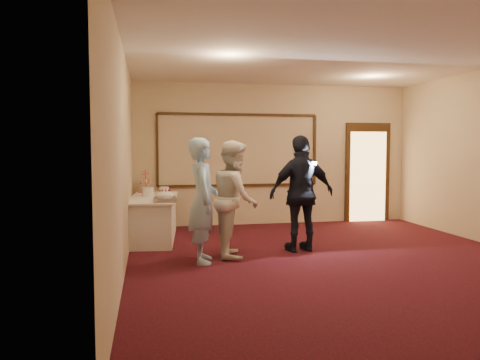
{
  "coord_description": "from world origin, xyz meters",
  "views": [
    {
      "loc": [
        -2.68,
        -6.28,
        1.66
      ],
      "look_at": [
        -1.29,
        0.81,
        1.15
      ],
      "focal_mm": 35.0,
      "sensor_mm": 36.0,
      "label": 1
    }
  ],
  "objects_px": {
    "man": "(203,200)",
    "woman": "(235,199)",
    "cupcake_stand": "(146,183)",
    "plate_stack_b": "(164,191)",
    "pavlova_tray": "(165,197)",
    "guest": "(302,193)",
    "plate_stack_a": "(148,192)",
    "tart": "(167,197)",
    "buffet_table": "(154,218)"
  },
  "relations": [
    {
      "from": "man",
      "to": "woman",
      "type": "xyz_separation_m",
      "value": [
        0.52,
        0.3,
        -0.02
      ]
    },
    {
      "from": "cupcake_stand",
      "to": "woman",
      "type": "xyz_separation_m",
      "value": [
        1.34,
        -2.47,
        -0.06
      ]
    },
    {
      "from": "plate_stack_b",
      "to": "man",
      "type": "xyz_separation_m",
      "value": [
        0.48,
        -2.14,
        0.05
      ]
    },
    {
      "from": "pavlova_tray",
      "to": "man",
      "type": "height_order",
      "value": "man"
    },
    {
      "from": "plate_stack_b",
      "to": "guest",
      "type": "xyz_separation_m",
      "value": [
        2.11,
        -1.71,
        0.08
      ]
    },
    {
      "from": "plate_stack_a",
      "to": "man",
      "type": "relative_size",
      "value": 0.11
    },
    {
      "from": "guest",
      "to": "plate_stack_b",
      "type": "bearing_deg",
      "value": -46.3
    },
    {
      "from": "tart",
      "to": "buffet_table",
      "type": "bearing_deg",
      "value": 121.69
    },
    {
      "from": "plate_stack_a",
      "to": "guest",
      "type": "xyz_separation_m",
      "value": [
        2.4,
        -1.49,
        0.07
      ]
    },
    {
      "from": "tart",
      "to": "guest",
      "type": "height_order",
      "value": "guest"
    },
    {
      "from": "plate_stack_a",
      "to": "woman",
      "type": "relative_size",
      "value": 0.12
    },
    {
      "from": "cupcake_stand",
      "to": "guest",
      "type": "height_order",
      "value": "guest"
    },
    {
      "from": "plate_stack_a",
      "to": "cupcake_stand",
      "type": "bearing_deg",
      "value": 92.5
    },
    {
      "from": "woman",
      "to": "guest",
      "type": "bearing_deg",
      "value": -76.11
    },
    {
      "from": "pavlova_tray",
      "to": "tart",
      "type": "xyz_separation_m",
      "value": [
        0.04,
        0.45,
        -0.05
      ]
    },
    {
      "from": "pavlova_tray",
      "to": "cupcake_stand",
      "type": "height_order",
      "value": "cupcake_stand"
    },
    {
      "from": "buffet_table",
      "to": "guest",
      "type": "distance_m",
      "value": 2.76
    },
    {
      "from": "plate_stack_a",
      "to": "guest",
      "type": "relative_size",
      "value": 0.11
    },
    {
      "from": "buffet_table",
      "to": "man",
      "type": "bearing_deg",
      "value": -69.82
    },
    {
      "from": "plate_stack_a",
      "to": "woman",
      "type": "distance_m",
      "value": 2.07
    },
    {
      "from": "pavlova_tray",
      "to": "guest",
      "type": "relative_size",
      "value": 0.28
    },
    {
      "from": "woman",
      "to": "buffet_table",
      "type": "bearing_deg",
      "value": 45.51
    },
    {
      "from": "plate_stack_b",
      "to": "woman",
      "type": "xyz_separation_m",
      "value": [
        1.0,
        -1.83,
        0.03
      ]
    },
    {
      "from": "buffet_table",
      "to": "cupcake_stand",
      "type": "bearing_deg",
      "value": 98.33
    },
    {
      "from": "plate_stack_a",
      "to": "woman",
      "type": "height_order",
      "value": "woman"
    },
    {
      "from": "cupcake_stand",
      "to": "woman",
      "type": "distance_m",
      "value": 2.81
    },
    {
      "from": "pavlova_tray",
      "to": "tart",
      "type": "bearing_deg",
      "value": 84.42
    },
    {
      "from": "cupcake_stand",
      "to": "buffet_table",
      "type": "bearing_deg",
      "value": -81.67
    },
    {
      "from": "man",
      "to": "plate_stack_b",
      "type": "bearing_deg",
      "value": 16.97
    },
    {
      "from": "cupcake_stand",
      "to": "tart",
      "type": "relative_size",
      "value": 1.89
    },
    {
      "from": "cupcake_stand",
      "to": "tart",
      "type": "xyz_separation_m",
      "value": [
        0.36,
        -1.28,
        -0.15
      ]
    },
    {
      "from": "pavlova_tray",
      "to": "plate_stack_b",
      "type": "bearing_deg",
      "value": 88.91
    },
    {
      "from": "plate_stack_b",
      "to": "guest",
      "type": "relative_size",
      "value": 0.1
    },
    {
      "from": "plate_stack_b",
      "to": "tart",
      "type": "relative_size",
      "value": 0.72
    },
    {
      "from": "man",
      "to": "guest",
      "type": "xyz_separation_m",
      "value": [
        1.62,
        0.43,
        0.03
      ]
    },
    {
      "from": "plate_stack_b",
      "to": "woman",
      "type": "bearing_deg",
      "value": -61.34
    },
    {
      "from": "pavlova_tray",
      "to": "man",
      "type": "bearing_deg",
      "value": -64.33
    },
    {
      "from": "pavlova_tray",
      "to": "plate_stack_b",
      "type": "distance_m",
      "value": 1.09
    },
    {
      "from": "buffet_table",
      "to": "cupcake_stand",
      "type": "height_order",
      "value": "cupcake_stand"
    },
    {
      "from": "tart",
      "to": "man",
      "type": "distance_m",
      "value": 1.56
    },
    {
      "from": "buffet_table",
      "to": "pavlova_tray",
      "type": "xyz_separation_m",
      "value": [
        0.18,
        -0.8,
        0.46
      ]
    },
    {
      "from": "man",
      "to": "pavlova_tray",
      "type": "bearing_deg",
      "value": 29.97
    },
    {
      "from": "cupcake_stand",
      "to": "man",
      "type": "height_order",
      "value": "man"
    },
    {
      "from": "buffet_table",
      "to": "pavlova_tray",
      "type": "bearing_deg",
      "value": -77.59
    },
    {
      "from": "pavlova_tray",
      "to": "plate_stack_a",
      "type": "relative_size",
      "value": 2.53
    },
    {
      "from": "tart",
      "to": "guest",
      "type": "distance_m",
      "value": 2.34
    },
    {
      "from": "plate_stack_a",
      "to": "man",
      "type": "bearing_deg",
      "value": -67.94
    },
    {
      "from": "tart",
      "to": "man",
      "type": "relative_size",
      "value": 0.14
    },
    {
      "from": "man",
      "to": "woman",
      "type": "bearing_deg",
      "value": -55.5
    },
    {
      "from": "plate_stack_a",
      "to": "guest",
      "type": "height_order",
      "value": "guest"
    }
  ]
}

